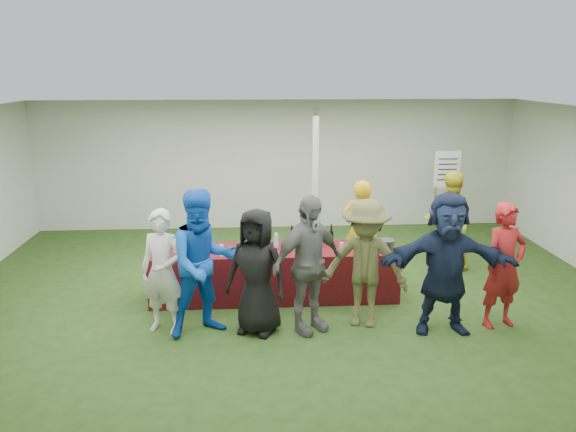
{
  "coord_description": "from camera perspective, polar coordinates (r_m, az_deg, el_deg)",
  "views": [
    {
      "loc": [
        -0.52,
        -7.66,
        3.31
      ],
      "look_at": [
        -0.01,
        0.15,
        1.25
      ],
      "focal_mm": 35.0,
      "sensor_mm": 36.0,
      "label": 1
    }
  ],
  "objects": [
    {
      "name": "ground",
      "position": [
        8.36,
        0.13,
        -8.58
      ],
      "size": [
        60.0,
        60.0,
        0.0
      ],
      "primitive_type": "plane",
      "color": "#284719",
      "rests_on": "ground"
    },
    {
      "name": "tent",
      "position": [
        9.13,
        2.77,
        2.34
      ],
      "size": [
        10.0,
        10.0,
        10.0
      ],
      "color": "white",
      "rests_on": "ground"
    },
    {
      "name": "serving_table",
      "position": [
        8.34,
        -1.38,
        -5.84
      ],
      "size": [
        3.6,
        0.8,
        0.75
      ],
      "primitive_type": "cube",
      "color": "maroon",
      "rests_on": "ground"
    },
    {
      "name": "wine_bottles",
      "position": [
        8.37,
        2.43,
        -2.21
      ],
      "size": [
        0.66,
        0.12,
        0.32
      ],
      "color": "black",
      "rests_on": "serving_table"
    },
    {
      "name": "wine_glasses",
      "position": [
        7.93,
        -3.55,
        -3.26
      ],
      "size": [
        2.71,
        0.12,
        0.16
      ],
      "color": "silver",
      "rests_on": "serving_table"
    },
    {
      "name": "water_bottle",
      "position": [
        8.27,
        -1.21,
        -2.53
      ],
      "size": [
        0.07,
        0.07,
        0.23
      ],
      "color": "silver",
      "rests_on": "serving_table"
    },
    {
      "name": "bar_towel",
      "position": [
        8.47,
        9.34,
        -2.93
      ],
      "size": [
        0.25,
        0.18,
        0.03
      ],
      "primitive_type": "cube",
      "color": "white",
      "rests_on": "serving_table"
    },
    {
      "name": "dump_bucket",
      "position": [
        8.2,
        9.93,
        -3.0
      ],
      "size": [
        0.24,
        0.24,
        0.18
      ],
      "primitive_type": "cylinder",
      "color": "slate",
      "rests_on": "serving_table"
    },
    {
      "name": "wine_list_sign",
      "position": [
        11.18,
        15.82,
        3.91
      ],
      "size": [
        0.5,
        0.03,
        1.8
      ],
      "color": "slate",
      "rests_on": "ground"
    },
    {
      "name": "staff_pourer",
      "position": [
        8.99,
        7.35,
        -1.47
      ],
      "size": [
        0.68,
        0.53,
        1.64
      ],
      "primitive_type": "imported",
      "rotation": [
        0.0,
        0.0,
        2.88
      ],
      "color": "gold",
      "rests_on": "ground"
    },
    {
      "name": "staff_back",
      "position": [
        9.77,
        15.98,
        -0.49
      ],
      "size": [
        0.86,
        0.69,
        1.67
      ],
      "primitive_type": "imported",
      "rotation": [
        0.0,
        0.0,
        3.22
      ],
      "color": "yellow",
      "rests_on": "ground"
    },
    {
      "name": "customer_0",
      "position": [
        7.33,
        -12.61,
        -5.54
      ],
      "size": [
        0.69,
        0.56,
        1.62
      ],
      "primitive_type": "imported",
      "rotation": [
        0.0,
        0.0,
        -0.33
      ],
      "color": "silver",
      "rests_on": "ground"
    },
    {
      "name": "customer_1",
      "position": [
        7.14,
        -8.57,
        -4.76
      ],
      "size": [
        1.12,
        1.01,
        1.89
      ],
      "primitive_type": "imported",
      "rotation": [
        0.0,
        0.0,
        0.39
      ],
      "color": "blue",
      "rests_on": "ground"
    },
    {
      "name": "customer_2",
      "position": [
        7.15,
        -3.18,
        -5.66
      ],
      "size": [
        0.94,
        0.81,
        1.64
      ],
      "primitive_type": "imported",
      "rotation": [
        0.0,
        0.0,
        -0.43
      ],
      "color": "black",
      "rests_on": "ground"
    },
    {
      "name": "customer_3",
      "position": [
        7.14,
        2.05,
        -4.95
      ],
      "size": [
        1.13,
        0.93,
        1.81
      ],
      "primitive_type": "imported",
      "rotation": [
        0.0,
        0.0,
        0.55
      ],
      "color": "slate",
      "rests_on": "ground"
    },
    {
      "name": "customer_4",
      "position": [
        7.38,
        7.84,
        -4.83
      ],
      "size": [
        1.25,
        0.95,
        1.71
      ],
      "primitive_type": "imported",
      "rotation": [
        0.0,
        0.0,
        -0.32
      ],
      "color": "brown",
      "rests_on": "ground"
    },
    {
      "name": "customer_5",
      "position": [
        7.4,
        15.75,
        -4.65
      ],
      "size": [
        1.75,
        0.66,
        1.85
      ],
      "primitive_type": "imported",
      "rotation": [
        0.0,
        0.0,
        -0.07
      ],
      "color": "#151E39",
      "rests_on": "ground"
    },
    {
      "name": "customer_6",
      "position": [
        7.82,
        21.09,
        -4.73
      ],
      "size": [
        0.69,
        0.55,
        1.67
      ],
      "primitive_type": "imported",
      "rotation": [
        0.0,
        0.0,
        0.27
      ],
      "color": "#A31C1E",
      "rests_on": "ground"
    }
  ]
}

